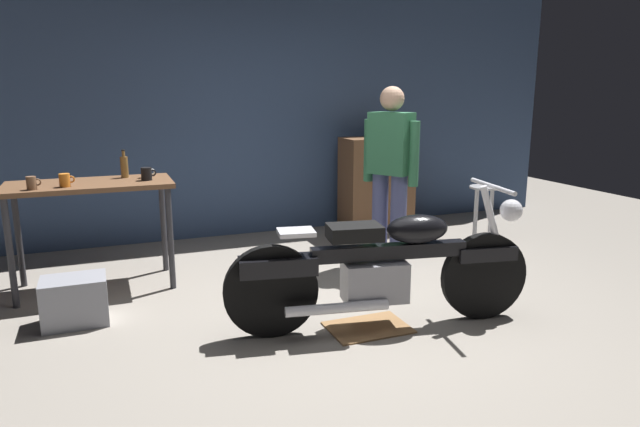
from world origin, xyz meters
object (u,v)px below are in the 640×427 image
Objects in this scene: person_standing at (390,169)px; shop_stool at (484,200)px; bottle at (124,166)px; storage_bin at (75,301)px; mug_brown_stoneware at (32,183)px; mug_white_ceramic at (147,172)px; motorcycle at (384,266)px; mug_orange_travel at (65,180)px; wooden_dresser at (376,185)px; mug_black_matte at (147,174)px.

shop_stool is (1.28, 0.26, -0.43)m from person_standing.
person_standing is 2.35m from bottle.
storage_bin is 4.18× the size of mug_brown_stoneware.
mug_white_ceramic is (-2.11, 0.46, 0.02)m from person_standing.
mug_brown_stoneware is at bearing 114.25° from storage_bin.
mug_brown_stoneware is (-2.27, 1.40, 0.50)m from motorcycle.
person_standing is 2.85m from storage_bin.
storage_bin is (-4.01, -0.64, -0.33)m from shop_stool.
shop_stool is 3.43m from mug_white_ceramic.
bottle is at bearing 35.18° from mug_orange_travel.
mug_white_ceramic is at bearing 53.91° from storage_bin.
mug_brown_stoneware reaches higher than storage_bin.
wooden_dresser is at bearing 26.63° from storage_bin.
motorcycle is at bearing -22.90° from storage_bin.
shop_stool is 5.68× the size of mug_white_ceramic.
shop_stool is at bearing -51.38° from wooden_dresser.
wooden_dresser is 4.56× the size of bottle.
mug_black_matte is 0.51× the size of bottle.
wooden_dresser is 10.46× the size of mug_brown_stoneware.
mug_white_ceramic is 0.15m from mug_black_matte.
mug_brown_stoneware is 0.85× the size of mug_black_matte.
person_standing is 2.15m from mug_black_matte.
mug_brown_stoneware is at bearing -162.87° from wooden_dresser.
mug_orange_travel is at bearing 10.97° from mug_brown_stoneware.
person_standing is at bearing 70.30° from motorcycle.
wooden_dresser reaches higher than storage_bin.
shop_stool is 2.66× the size of bottle.
storage_bin is 3.56× the size of mug_black_matte.
bottle is (-2.79, -0.70, 0.45)m from wooden_dresser.
person_standing is 14.82× the size of mug_white_ceramic.
mug_orange_travel is 0.23m from mug_brown_stoneware.
motorcycle is 4.93× the size of storage_bin.
bottle is (0.68, 0.37, 0.05)m from mug_brown_stoneware.
storage_bin is (-2.73, -0.38, -0.76)m from person_standing.
storage_bin is at bearing -115.62° from bottle.
mug_orange_travel is at bearing -179.27° from shop_stool.
shop_stool is at bearing 0.73° from mug_orange_travel.
shop_stool is 4.05m from mug_orange_travel.
person_standing is 13.52× the size of mug_black_matte.
shop_stool is at bearing -3.38° from mug_white_ceramic.
mug_orange_travel is (-3.25, -1.03, 0.40)m from wooden_dresser.
person_standing reaches higher than mug_orange_travel.
person_standing is at bearing -3.20° from mug_brown_stoneware.
mug_black_matte is (0.85, 0.15, 0.00)m from mug_brown_stoneware.
bottle reaches higher than mug_black_matte.
storage_bin is (-3.23, -1.62, -0.38)m from wooden_dresser.
bottle is (-0.16, 0.22, 0.04)m from mug_black_matte.
motorcycle is 20.63× the size of mug_brown_stoneware.
mug_orange_travel is 0.93× the size of mug_black_matte.
mug_orange_travel is 1.02× the size of mug_white_ceramic.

